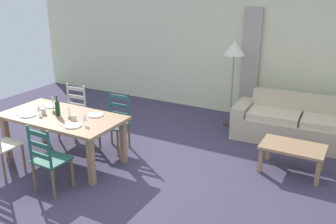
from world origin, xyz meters
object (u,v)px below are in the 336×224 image
dining_chair_far_right (116,122)px  coffee_cup_primary (74,118)px  dining_chair_far_left (73,112)px  coffee_table (293,150)px  wine_glass_near_right (85,118)px  dining_chair_near_left (0,145)px  coffee_cup_secondary (43,111)px  wine_glass_near_left (39,108)px  couch (300,126)px  wine_bottle (58,108)px  dining_chair_near_right (48,159)px  standing_lamp (234,53)px  dining_table (62,121)px

dining_chair_far_right → coffee_cup_primary: (-0.13, -0.82, 0.32)m
dining_chair_far_left → coffee_table: size_ratio=1.07×
dining_chair_far_left → wine_glass_near_right: bearing=-40.1°
coffee_table → dining_chair_near_left: bearing=-150.2°
dining_chair_far_right → coffee_cup_secondary: dining_chair_far_right is taller
wine_glass_near_left → wine_glass_near_right: same height
coffee_cup_secondary → couch: bearing=37.6°
wine_bottle → coffee_table: bearing=22.6°
dining_chair_near_left → coffee_cup_secondary: dining_chair_near_left is taller
dining_chair_near_right → coffee_cup_secondary: (-0.77, 0.70, 0.32)m
dining_chair_near_right → coffee_table: dining_chair_near_right is taller
dining_chair_near_left → wine_glass_near_right: size_ratio=5.96×
dining_chair_near_left → coffee_cup_primary: (0.79, 0.70, 0.32)m
dining_chair_far_left → standing_lamp: size_ratio=0.59×
dining_table → couch: couch is taller
coffee_cup_secondary → standing_lamp: 3.52m
wine_bottle → wine_glass_near_left: bearing=-154.7°
wine_glass_near_right → coffee_cup_primary: 0.27m
wine_glass_near_left → couch: size_ratio=0.07×
coffee_cup_primary → coffee_cup_secondary: size_ratio=1.00×
dining_chair_near_right → wine_glass_near_left: bearing=141.2°
wine_glass_near_right → dining_chair_far_right: bearing=98.2°
dining_chair_near_left → coffee_cup_secondary: (0.17, 0.70, 0.32)m
dining_table → couch: (3.10, 2.54, -0.37)m
dining_table → dining_chair_near_right: (0.48, -0.78, -0.19)m
dining_table → wine_glass_near_right: size_ratio=11.80×
dining_chair_near_right → wine_bottle: wine_bottle is taller
dining_table → standing_lamp: size_ratio=1.16×
dining_chair_far_left → coffee_cup_secondary: dining_chair_far_left is taller
dining_table → dining_chair_near_left: 0.93m
dining_table → dining_chair_far_right: (0.45, 0.74, -0.19)m
dining_chair_far_left → coffee_cup_secondary: (0.19, -0.84, 0.32)m
coffee_table → standing_lamp: standing_lamp is taller
wine_glass_near_right → couch: 3.72m
wine_bottle → dining_chair_far_right: bearing=57.2°
dining_table → wine_glass_near_right: (0.58, -0.14, 0.20)m
dining_chair_near_left → wine_bottle: (0.42, 0.75, 0.39)m
dining_table → dining_chair_far_right: size_ratio=1.98×
dining_chair_far_left → wine_glass_near_left: dining_chair_far_left is taller
dining_table → coffee_table: dining_table is taller
dining_chair_near_right → coffee_cup_primary: bearing=102.4°
dining_chair_far_left → couch: bearing=26.3°
dining_chair_near_left → coffee_table: bearing=29.8°
dining_chair_near_left → coffee_cup_secondary: size_ratio=10.67×
wine_bottle → coffee_cup_secondary: bearing=-168.3°
dining_chair_near_right → coffee_cup_secondary: bearing=137.7°
dining_chair_far_left → standing_lamp: (2.24, 1.96, 0.93)m
dining_chair_near_left → couch: dining_chair_near_left is taller
wine_glass_near_right → coffee_table: 3.04m
couch → standing_lamp: bearing=172.2°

